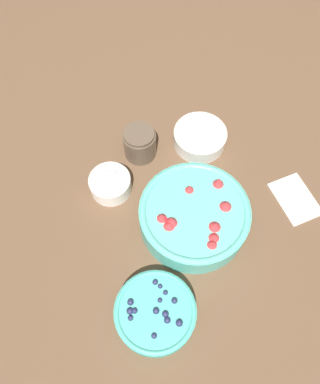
% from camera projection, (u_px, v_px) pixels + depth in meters
% --- Properties ---
extents(ground_plane, '(4.00, 4.00, 0.00)m').
position_uv_depth(ground_plane, '(193.00, 210.00, 0.95)').
color(ground_plane, brown).
extents(bowl_strawberries, '(0.26, 0.26, 0.10)m').
position_uv_depth(bowl_strawberries, '(194.00, 215.00, 0.89)').
color(bowl_strawberries, '#56B7A8').
rests_on(bowl_strawberries, ground_plane).
extents(bowl_blueberries, '(0.18, 0.18, 0.06)m').
position_uv_depth(bowl_blueberries, '(155.00, 312.00, 0.80)').
color(bowl_blueberries, '#47AD9E').
rests_on(bowl_blueberries, ground_plane).
extents(bowl_bananas, '(0.14, 0.14, 0.05)m').
position_uv_depth(bowl_bananas, '(200.00, 136.00, 1.02)').
color(bowl_bananas, silver).
rests_on(bowl_bananas, ground_plane).
extents(bowl_cream, '(0.11, 0.11, 0.06)m').
position_uv_depth(bowl_cream, '(110.00, 183.00, 0.95)').
color(bowl_cream, white).
rests_on(bowl_cream, ground_plane).
extents(jar_chocolate, '(0.09, 0.09, 0.09)m').
position_uv_depth(jar_chocolate, '(140.00, 144.00, 0.99)').
color(jar_chocolate, brown).
rests_on(jar_chocolate, ground_plane).
extents(napkin, '(0.14, 0.11, 0.01)m').
position_uv_depth(napkin, '(295.00, 199.00, 0.96)').
color(napkin, silver).
rests_on(napkin, ground_plane).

